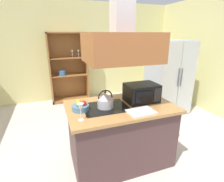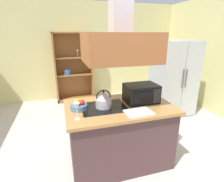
{
  "view_description": "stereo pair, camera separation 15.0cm",
  "coord_description": "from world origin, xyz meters",
  "px_view_note": "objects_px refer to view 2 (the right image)",
  "views": [
    {
      "loc": [
        -0.66,
        -2.15,
        1.84
      ],
      "look_at": [
        0.21,
        0.28,
        1.0
      ],
      "focal_mm": 27.98,
      "sensor_mm": 36.0,
      "label": 1
    },
    {
      "loc": [
        -0.52,
        -2.19,
        1.84
      ],
      "look_at": [
        0.21,
        0.28,
        1.0
      ],
      "focal_mm": 27.98,
      "sensor_mm": 36.0,
      "label": 2
    }
  ],
  "objects_px": {
    "refrigerator": "(173,78)",
    "wine_glass_on_counter": "(77,107)",
    "kettle": "(104,100)",
    "fruit_bowl": "(79,106)",
    "dish_cabinet": "(74,71)",
    "microwave": "(141,93)",
    "cutting_board": "(139,112)"
  },
  "relations": [
    {
      "from": "kettle",
      "to": "dish_cabinet",
      "type": "bearing_deg",
      "value": 93.27
    },
    {
      "from": "cutting_board",
      "to": "wine_glass_on_counter",
      "type": "xyz_separation_m",
      "value": [
        -0.75,
        0.05,
        0.14
      ]
    },
    {
      "from": "microwave",
      "to": "cutting_board",
      "type": "bearing_deg",
      "value": -118.82
    },
    {
      "from": "dish_cabinet",
      "to": "microwave",
      "type": "bearing_deg",
      "value": -75.39
    },
    {
      "from": "microwave",
      "to": "fruit_bowl",
      "type": "xyz_separation_m",
      "value": [
        -0.9,
        -0.03,
        -0.08
      ]
    },
    {
      "from": "dish_cabinet",
      "to": "microwave",
      "type": "distance_m",
      "value": 2.91
    },
    {
      "from": "dish_cabinet",
      "to": "cutting_board",
      "type": "relative_size",
      "value": 5.56
    },
    {
      "from": "cutting_board",
      "to": "kettle",
      "type": "bearing_deg",
      "value": 140.93
    },
    {
      "from": "cutting_board",
      "to": "fruit_bowl",
      "type": "distance_m",
      "value": 0.78
    },
    {
      "from": "dish_cabinet",
      "to": "kettle",
      "type": "distance_m",
      "value": 2.87
    },
    {
      "from": "kettle",
      "to": "cutting_board",
      "type": "height_order",
      "value": "kettle"
    },
    {
      "from": "kettle",
      "to": "microwave",
      "type": "height_order",
      "value": "microwave"
    },
    {
      "from": "kettle",
      "to": "microwave",
      "type": "relative_size",
      "value": 0.53
    },
    {
      "from": "wine_glass_on_counter",
      "to": "refrigerator",
      "type": "bearing_deg",
      "value": 33.07
    },
    {
      "from": "dish_cabinet",
      "to": "cutting_board",
      "type": "xyz_separation_m",
      "value": [
        0.54,
        -3.16,
        0.07
      ]
    },
    {
      "from": "dish_cabinet",
      "to": "kettle",
      "type": "xyz_separation_m",
      "value": [
        0.16,
        -2.86,
        0.16
      ]
    },
    {
      "from": "refrigerator",
      "to": "microwave",
      "type": "height_order",
      "value": "refrigerator"
    },
    {
      "from": "cutting_board",
      "to": "wine_glass_on_counter",
      "type": "height_order",
      "value": "wine_glass_on_counter"
    },
    {
      "from": "kettle",
      "to": "microwave",
      "type": "xyz_separation_m",
      "value": [
        0.57,
        0.05,
        0.03
      ]
    },
    {
      "from": "microwave",
      "to": "refrigerator",
      "type": "bearing_deg",
      "value": 41.02
    },
    {
      "from": "kettle",
      "to": "fruit_bowl",
      "type": "distance_m",
      "value": 0.34
    },
    {
      "from": "wine_glass_on_counter",
      "to": "kettle",
      "type": "bearing_deg",
      "value": 34.14
    },
    {
      "from": "dish_cabinet",
      "to": "cutting_board",
      "type": "distance_m",
      "value": 3.21
    },
    {
      "from": "refrigerator",
      "to": "dish_cabinet",
      "type": "xyz_separation_m",
      "value": [
        -2.16,
        1.57,
        -0.02
      ]
    },
    {
      "from": "refrigerator",
      "to": "cutting_board",
      "type": "distance_m",
      "value": 2.28
    },
    {
      "from": "kettle",
      "to": "microwave",
      "type": "distance_m",
      "value": 0.57
    },
    {
      "from": "refrigerator",
      "to": "wine_glass_on_counter",
      "type": "xyz_separation_m",
      "value": [
        -2.37,
        -1.55,
        0.19
      ]
    },
    {
      "from": "dish_cabinet",
      "to": "kettle",
      "type": "bearing_deg",
      "value": -86.73
    },
    {
      "from": "kettle",
      "to": "fruit_bowl",
      "type": "height_order",
      "value": "kettle"
    },
    {
      "from": "kettle",
      "to": "wine_glass_on_counter",
      "type": "xyz_separation_m",
      "value": [
        -0.38,
        -0.26,
        0.05
      ]
    },
    {
      "from": "dish_cabinet",
      "to": "microwave",
      "type": "relative_size",
      "value": 4.11
    },
    {
      "from": "microwave",
      "to": "fruit_bowl",
      "type": "height_order",
      "value": "microwave"
    }
  ]
}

